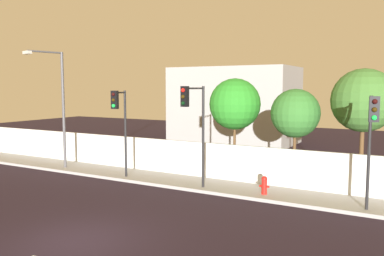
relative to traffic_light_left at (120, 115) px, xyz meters
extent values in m
plane|color=#261C29|center=(4.02, -7.02, -3.43)|extent=(80.00, 80.00, 0.00)
cube|color=#9A9A9A|center=(4.02, 1.18, -3.35)|extent=(36.00, 2.40, 0.15)
cube|color=silver|center=(4.02, 2.47, -2.38)|extent=(36.00, 0.18, 1.80)
cylinder|color=black|center=(-0.08, 0.53, -1.03)|extent=(0.12, 0.12, 4.49)
cylinder|color=black|center=(-0.01, 0.06, 1.11)|extent=(0.21, 0.96, 0.08)
cube|color=black|center=(0.06, -0.42, 0.76)|extent=(0.36, 0.25, 0.90)
sphere|color=black|center=(0.08, -0.54, 1.03)|extent=(0.18, 0.18, 0.18)
sphere|color=#33260A|center=(0.08, -0.54, 0.75)|extent=(0.18, 0.18, 0.18)
sphere|color=#19F24C|center=(0.08, -0.54, 0.47)|extent=(0.18, 0.18, 0.18)
cylinder|color=black|center=(11.56, 0.53, -1.10)|extent=(0.12, 0.12, 4.35)
cylinder|color=black|center=(11.66, 0.00, 0.97)|extent=(0.28, 1.09, 0.08)
cube|color=black|center=(11.76, -0.54, 0.62)|extent=(0.37, 0.26, 0.90)
sphere|color=black|center=(11.79, -0.66, 0.89)|extent=(0.18, 0.18, 0.18)
sphere|color=#33260A|center=(11.79, -0.66, 0.61)|extent=(0.18, 0.18, 0.18)
sphere|color=#19F24C|center=(11.79, -0.66, 0.33)|extent=(0.18, 0.18, 0.18)
cylinder|color=black|center=(4.48, 0.53, -0.92)|extent=(0.12, 0.12, 4.71)
cylinder|color=black|center=(4.35, -0.08, 1.33)|extent=(0.34, 1.24, 0.08)
cube|color=black|center=(4.22, -0.69, 0.98)|extent=(0.37, 0.27, 0.90)
sphere|color=red|center=(4.20, -0.81, 1.25)|extent=(0.18, 0.18, 0.18)
sphere|color=#33260A|center=(4.20, -0.81, 0.97)|extent=(0.18, 0.18, 0.18)
sphere|color=black|center=(4.20, -0.81, 0.69)|extent=(0.18, 0.18, 0.18)
cylinder|color=#4C4C51|center=(-4.74, 0.73, 0.05)|extent=(0.16, 0.16, 6.65)
cylinder|color=#4C4C51|center=(-4.97, -0.24, 3.32)|extent=(0.56, 1.98, 0.10)
cube|color=beige|center=(-5.20, -1.22, 3.22)|extent=(0.64, 0.37, 0.16)
cylinder|color=red|center=(7.41, 0.72, -2.96)|extent=(0.24, 0.24, 0.64)
sphere|color=red|center=(7.41, 0.72, -2.60)|extent=(0.26, 0.26, 0.26)
cylinder|color=red|center=(7.24, 0.72, -2.93)|extent=(0.10, 0.09, 0.09)
cylinder|color=red|center=(7.58, 0.72, -2.93)|extent=(0.10, 0.09, 0.09)
cylinder|color=brown|center=(4.55, 4.05, -1.85)|extent=(0.14, 0.14, 3.16)
sphere|color=#278424|center=(4.55, 4.05, 0.48)|extent=(2.75, 2.75, 2.75)
cylinder|color=brown|center=(7.80, 4.05, -2.00)|extent=(0.15, 0.15, 2.85)
sphere|color=#316F2C|center=(7.80, 4.05, 0.09)|extent=(2.43, 2.43, 2.43)
cylinder|color=brown|center=(10.91, 4.05, -1.72)|extent=(0.20, 0.20, 3.41)
sphere|color=#3C6E2D|center=(10.91, 4.05, 0.78)|extent=(2.91, 2.91, 2.91)
cube|color=#9B9B9B|center=(-0.85, 16.47, -0.18)|extent=(10.29, 6.00, 6.49)
camera|label=1|loc=(13.08, -15.80, 1.38)|focal=37.61mm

